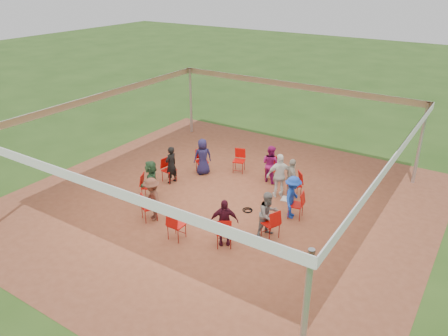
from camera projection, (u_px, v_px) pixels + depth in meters
The scene contains 26 objects.
ground at pixel (222, 202), 14.50m from camera, with size 80.00×80.00×0.00m, color #294A17.
dirt_patch at pixel (222, 202), 14.50m from camera, with size 13.00×13.00×0.00m, color brown.
tent at pixel (222, 135), 13.51m from camera, with size 10.33×10.33×3.00m.
chair_0 at pixel (296, 205), 13.43m from camera, with size 0.42×0.44×0.90m, color #B60A06, non-canonical shape.
chair_1 at pixel (294, 185), 14.69m from camera, with size 0.42×0.44×0.90m, color #B60A06, non-canonical shape.
chair_2 at pixel (272, 169), 15.83m from camera, with size 0.42×0.44×0.90m, color #B60A06, non-canonical shape.
chair_3 at pixel (239, 161), 16.49m from camera, with size 0.42×0.44×0.90m, color #B60A06, non-canonical shape.
chair_4 at pixel (202, 161), 16.46m from camera, with size 0.42×0.44×0.90m, color #B60A06, non-canonical shape.
chair_5 at pixel (169, 170), 15.74m from camera, with size 0.42×0.44×0.90m, color #B60A06, non-canonical shape.
chair_6 at pixel (148, 186), 14.57m from camera, with size 0.42×0.44×0.90m, color #B60A06, non-canonical shape.
chair_7 at pixel (149, 207), 13.32m from camera, with size 0.42×0.44×0.90m, color #B60A06, non-canonical shape.
chair_8 at pixel (177, 225), 12.38m from camera, with size 0.42×0.44×0.90m, color #B60A06, non-canonical shape.
chair_9 at pixel (224, 232), 12.06m from camera, with size 0.42×0.44×0.90m, color #B60A06, non-canonical shape.
chair_10 at pixel (271, 224), 12.45m from camera, with size 0.42×0.44×0.90m, color #B60A06, non-canonical shape.
person_seated_0 at pixel (293, 197), 13.37m from camera, with size 0.89×0.44×1.38m, color #153CA9.
person_seated_1 at pixel (291, 178), 14.57m from camera, with size 0.81×0.41×1.38m, color #A59E91.
person_seated_2 at pixel (271, 164), 15.66m from camera, with size 0.67×0.39×1.38m, color #89155E.
person_seated_3 at pixel (203, 157), 16.25m from camera, with size 0.68×0.38×1.38m, color #1C1940.
person_seated_4 at pixel (171, 165), 15.57m from camera, with size 0.50×0.33×1.38m, color black.
person_seated_5 at pixel (151, 180), 14.46m from camera, with size 1.28×0.48×1.38m, color #284D2E.
person_seated_6 at pixel (152, 199), 13.26m from camera, with size 0.89×0.44×1.38m, color brown.
person_seated_7 at pixel (224, 222), 12.07m from camera, with size 0.81×0.41×1.38m, color #451122.
person_seated_8 at pixel (268, 214), 12.44m from camera, with size 0.67×0.39×1.38m, color slate.
standing_person at pixel (280, 176), 14.57m from camera, with size 0.90×0.46×1.54m, color silver.
cable_coil at pixel (248, 210), 13.99m from camera, with size 0.40×0.40×0.03m.
laptop at pixel (287, 197), 13.44m from camera, with size 0.33×0.39×0.24m.
Camera 1 is at (6.98, -10.62, 7.08)m, focal length 35.00 mm.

